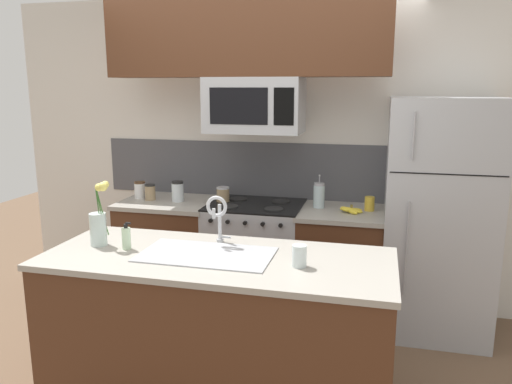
{
  "coord_description": "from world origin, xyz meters",
  "views": [
    {
      "loc": [
        0.96,
        -2.92,
        1.86
      ],
      "look_at": [
        0.16,
        0.27,
        1.16
      ],
      "focal_mm": 35.0,
      "sensor_mm": 36.0,
      "label": 1
    }
  ],
  "objects_px": {
    "refrigerator": "(438,218)",
    "dish_soap_bottle": "(126,238)",
    "microwave": "(255,105)",
    "storage_jar_tall": "(140,190)",
    "stove_range": "(255,258)",
    "storage_jar_medium": "(150,192)",
    "storage_jar_short": "(178,191)",
    "sink_faucet": "(218,213)",
    "storage_jar_squat": "(223,195)",
    "french_press": "(319,195)",
    "flower_vase": "(99,226)",
    "banana_bunch": "(351,210)",
    "drinking_glass": "(299,256)",
    "coffee_tin": "(369,204)"
  },
  "relations": [
    {
      "from": "microwave",
      "to": "sink_faucet",
      "type": "height_order",
      "value": "microwave"
    },
    {
      "from": "french_press",
      "to": "drinking_glass",
      "type": "bearing_deg",
      "value": -87.39
    },
    {
      "from": "microwave",
      "to": "refrigerator",
      "type": "height_order",
      "value": "microwave"
    },
    {
      "from": "refrigerator",
      "to": "storage_jar_squat",
      "type": "xyz_separation_m",
      "value": [
        -1.69,
        0.02,
        0.08
      ]
    },
    {
      "from": "refrigerator",
      "to": "storage_jar_tall",
      "type": "bearing_deg",
      "value": 179.72
    },
    {
      "from": "microwave",
      "to": "storage_jar_squat",
      "type": "height_order",
      "value": "microwave"
    },
    {
      "from": "stove_range",
      "to": "coffee_tin",
      "type": "relative_size",
      "value": 8.45
    },
    {
      "from": "storage_jar_tall",
      "to": "microwave",
      "type": "bearing_deg",
      "value": -2.92
    },
    {
      "from": "french_press",
      "to": "coffee_tin",
      "type": "relative_size",
      "value": 2.43
    },
    {
      "from": "coffee_tin",
      "to": "stove_range",
      "type": "bearing_deg",
      "value": -176.83
    },
    {
      "from": "microwave",
      "to": "flower_vase",
      "type": "height_order",
      "value": "microwave"
    },
    {
      "from": "storage_jar_medium",
      "to": "sink_faucet",
      "type": "relative_size",
      "value": 0.44
    },
    {
      "from": "french_press",
      "to": "drinking_glass",
      "type": "distance_m",
      "value": 1.37
    },
    {
      "from": "french_press",
      "to": "storage_jar_medium",
      "type": "bearing_deg",
      "value": -177.06
    },
    {
      "from": "storage_jar_squat",
      "to": "sink_faucet",
      "type": "height_order",
      "value": "sink_faucet"
    },
    {
      "from": "storage_jar_medium",
      "to": "storage_jar_short",
      "type": "distance_m",
      "value": 0.25
    },
    {
      "from": "storage_jar_medium",
      "to": "french_press",
      "type": "distance_m",
      "value": 1.43
    },
    {
      "from": "storage_jar_squat",
      "to": "storage_jar_short",
      "type": "bearing_deg",
      "value": -173.78
    },
    {
      "from": "flower_vase",
      "to": "microwave",
      "type": "bearing_deg",
      "value": 61.17
    },
    {
      "from": "storage_jar_short",
      "to": "dish_soap_bottle",
      "type": "xyz_separation_m",
      "value": [
        0.2,
        -1.25,
        -0.02
      ]
    },
    {
      "from": "drinking_glass",
      "to": "flower_vase",
      "type": "relative_size",
      "value": 0.3
    },
    {
      "from": "stove_range",
      "to": "storage_jar_short",
      "type": "bearing_deg",
      "value": -179.46
    },
    {
      "from": "refrigerator",
      "to": "storage_jar_squat",
      "type": "relative_size",
      "value": 13.53
    },
    {
      "from": "storage_jar_short",
      "to": "coffee_tin",
      "type": "bearing_deg",
      "value": 2.05
    },
    {
      "from": "storage_jar_short",
      "to": "french_press",
      "type": "height_order",
      "value": "french_press"
    },
    {
      "from": "banana_bunch",
      "to": "flower_vase",
      "type": "height_order",
      "value": "flower_vase"
    },
    {
      "from": "storage_jar_tall",
      "to": "flower_vase",
      "type": "relative_size",
      "value": 0.36
    },
    {
      "from": "stove_range",
      "to": "storage_jar_tall",
      "type": "bearing_deg",
      "value": 178.23
    },
    {
      "from": "french_press",
      "to": "sink_faucet",
      "type": "relative_size",
      "value": 0.87
    },
    {
      "from": "storage_jar_medium",
      "to": "flower_vase",
      "type": "distance_m",
      "value": 1.25
    },
    {
      "from": "french_press",
      "to": "drinking_glass",
      "type": "xyz_separation_m",
      "value": [
        0.06,
        -1.37,
        -0.04
      ]
    },
    {
      "from": "stove_range",
      "to": "refrigerator",
      "type": "xyz_separation_m",
      "value": [
        1.41,
        0.02,
        0.43
      ]
    },
    {
      "from": "storage_jar_squat",
      "to": "flower_vase",
      "type": "distance_m",
      "value": 1.33
    },
    {
      "from": "storage_jar_medium",
      "to": "refrigerator",
      "type": "bearing_deg",
      "value": 0.82
    },
    {
      "from": "french_press",
      "to": "dish_soap_bottle",
      "type": "distance_m",
      "value": 1.65
    },
    {
      "from": "storage_jar_short",
      "to": "sink_faucet",
      "type": "xyz_separation_m",
      "value": [
        0.7,
        -1.03,
        0.11
      ]
    },
    {
      "from": "storage_jar_medium",
      "to": "coffee_tin",
      "type": "relative_size",
      "value": 1.22
    },
    {
      "from": "drinking_glass",
      "to": "storage_jar_medium",
      "type": "bearing_deg",
      "value": 139.08
    },
    {
      "from": "microwave",
      "to": "flower_vase",
      "type": "relative_size",
      "value": 1.88
    },
    {
      "from": "stove_range",
      "to": "coffee_tin",
      "type": "xyz_separation_m",
      "value": [
        0.9,
        0.05,
        0.5
      ]
    },
    {
      "from": "stove_range",
      "to": "storage_jar_medium",
      "type": "bearing_deg",
      "value": -179.18
    },
    {
      "from": "microwave",
      "to": "banana_bunch",
      "type": "distance_m",
      "value": 1.1
    },
    {
      "from": "microwave",
      "to": "refrigerator",
      "type": "distance_m",
      "value": 1.63
    },
    {
      "from": "refrigerator",
      "to": "dish_soap_bottle",
      "type": "height_order",
      "value": "refrigerator"
    },
    {
      "from": "dish_soap_bottle",
      "to": "drinking_glass",
      "type": "distance_m",
      "value": 1.04
    },
    {
      "from": "microwave",
      "to": "storage_jar_short",
      "type": "relative_size",
      "value": 4.36
    },
    {
      "from": "microwave",
      "to": "storage_jar_medium",
      "type": "distance_m",
      "value": 1.18
    },
    {
      "from": "storage_jar_squat",
      "to": "flower_vase",
      "type": "bearing_deg",
      "value": -106.69
    },
    {
      "from": "storage_jar_tall",
      "to": "banana_bunch",
      "type": "height_order",
      "value": "storage_jar_tall"
    },
    {
      "from": "flower_vase",
      "to": "drinking_glass",
      "type": "bearing_deg",
      "value": -3.36
    }
  ]
}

